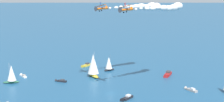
% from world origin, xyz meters
% --- Properties ---
extents(ground_plane, '(2000.00, 2000.00, 0.00)m').
position_xyz_m(ground_plane, '(0.00, 0.00, 0.00)').
color(ground_plane, '#1E517A').
extents(motorboat_far_port, '(6.65, 3.04, 1.87)m').
position_xyz_m(motorboat_far_port, '(53.42, 10.89, 0.50)').
color(motorboat_far_port, white).
rests_on(motorboat_far_port, ground_plane).
extents(motorboat_inshore, '(3.53, 8.27, 2.33)m').
position_xyz_m(motorboat_inshore, '(46.72, -28.15, 0.63)').
color(motorboat_inshore, gold).
rests_on(motorboat_inshore, ground_plane).
extents(motorboat_trailing, '(6.26, 3.63, 1.77)m').
position_xyz_m(motorboat_trailing, '(31.30, 3.52, 0.48)').
color(motorboat_trailing, black).
rests_on(motorboat_trailing, ground_plane).
extents(motorboat_outer_ring_a, '(7.14, 3.54, 2.01)m').
position_xyz_m(motorboat_outer_ring_a, '(-24.25, -27.53, 0.54)').
color(motorboat_outer_ring_a, '#9E9993').
rests_on(motorboat_outer_ring_a, ground_plane).
extents(sailboat_outer_ring_b, '(6.61, 7.57, 10.18)m').
position_xyz_m(sailboat_outer_ring_b, '(47.04, 21.37, 4.65)').
color(sailboat_outer_ring_b, '#33704C').
rests_on(sailboat_outer_ring_b, ground_plane).
extents(sailboat_outer_ring_c, '(4.48, 7.33, 9.16)m').
position_xyz_m(sailboat_outer_ring_c, '(29.20, -29.65, 4.18)').
color(sailboat_outer_ring_c, black).
rests_on(sailboat_outer_ring_c, ground_plane).
extents(sailboat_outer_ring_d, '(11.08, 7.55, 13.81)m').
position_xyz_m(sailboat_outer_ring_d, '(26.24, -14.57, 6.30)').
color(sailboat_outer_ring_d, gold).
rests_on(sailboat_outer_ring_d, ground_plane).
extents(motorboat_outer_ring_e, '(2.88, 7.71, 2.18)m').
position_xyz_m(motorboat_outer_ring_e, '(-10.78, 1.99, 0.59)').
color(motorboat_outer_ring_e, black).
rests_on(motorboat_outer_ring_e, ground_plane).
extents(motorboat_outer_ring_f, '(5.96, 10.06, 2.85)m').
position_xyz_m(motorboat_outer_ring_f, '(-1.63, -42.69, 0.77)').
color(motorboat_outer_ring_f, '#B21E1E').
rests_on(motorboat_outer_ring_f, ground_plane).
extents(biplane_lead, '(7.51, 6.99, 3.68)m').
position_xyz_m(biplane_lead, '(-10.12, 2.04, 37.97)').
color(biplane_lead, orange).
extents(wingwalker_lead, '(1.48, 0.34, 1.53)m').
position_xyz_m(wingwalker_lead, '(-9.71, 1.98, 40.08)').
color(wingwalker_lead, red).
extents(smoke_trail_lead, '(7.20, 29.89, 4.45)m').
position_xyz_m(smoke_trail_lead, '(-14.26, -23.00, 37.82)').
color(smoke_trail_lead, silver).
extents(biplane_wingman, '(7.51, 6.99, 3.68)m').
position_xyz_m(biplane_wingman, '(9.83, -4.03, 37.27)').
color(biplane_wingman, orange).
extents(wingwalker_wingman, '(0.91, 0.27, 1.79)m').
position_xyz_m(wingwalker_wingman, '(10.25, -4.09, 39.42)').
color(wingwalker_wingman, '#1E4CB2').
extents(smoke_trail_wingman, '(9.08, 33.17, 4.68)m').
position_xyz_m(smoke_trail_wingman, '(5.01, -31.39, 37.11)').
color(smoke_trail_wingman, silver).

